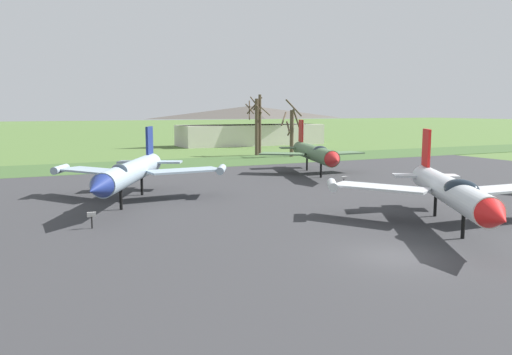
{
  "coord_description": "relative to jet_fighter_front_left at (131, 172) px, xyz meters",
  "views": [
    {
      "loc": [
        -15.48,
        -17.41,
        6.59
      ],
      "look_at": [
        -1.64,
        10.94,
        2.41
      ],
      "focal_mm": 36.17,
      "sensor_mm": 36.0,
      "label": 1
    }
  ],
  "objects": [
    {
      "name": "info_placard_front_left",
      "position": [
        -3.76,
        -7.11,
        -1.62
      ],
      "size": [
        0.5,
        0.27,
        0.99
      ],
      "color": "black",
      "rests_on": "ground"
    },
    {
      "name": "grass_verge_strip",
      "position": [
        7.64,
        24.11,
        -2.2
      ],
      "size": [
        145.92,
        12.0,
        0.06
      ],
      "primitive_type": "cube",
      "color": "#3B5A2C",
      "rests_on": "ground"
    },
    {
      "name": "bare_tree_left_of_center",
      "position": [
        25.45,
        30.81,
        2.47
      ],
      "size": [
        2.75,
        2.55,
        8.72
      ],
      "color": "brown",
      "rests_on": "ground"
    },
    {
      "name": "info_placard_rear_center",
      "position": [
        18.11,
        -0.18,
        -1.64
      ],
      "size": [
        0.57,
        0.3,
        0.92
      ],
      "color": "black",
      "rests_on": "ground"
    },
    {
      "name": "jet_fighter_front_left",
      "position": [
        0.0,
        0.0,
        0.0
      ],
      "size": [
        12.58,
        15.25,
        5.21
      ],
      "color": "#8EA3B2",
      "rests_on": "ground"
    },
    {
      "name": "ground_plane",
      "position": [
        7.64,
        -18.75,
        -2.23
      ],
      "size": [
        600.0,
        600.0,
        0.0
      ],
      "primitive_type": "plane",
      "color": "#4C6B33"
    },
    {
      "name": "jet_fighter_rear_right",
      "position": [
        14.22,
        -15.54,
        -0.09
      ],
      "size": [
        12.52,
        13.87,
        5.3
      ],
      "color": "silver",
      "rests_on": "ground"
    },
    {
      "name": "visitor_building",
      "position": [
        33.66,
        50.98,
        1.37
      ],
      "size": [
        28.61,
        8.7,
        7.27
      ],
      "color": "beige",
      "rests_on": "ground"
    },
    {
      "name": "bare_tree_center",
      "position": [
        28.09,
        26.15,
        1.54
      ],
      "size": [
        2.87,
        3.27,
        8.01
      ],
      "color": "brown",
      "rests_on": "ground"
    },
    {
      "name": "bare_tree_far_left",
      "position": [
        24.77,
        30.6,
        2.25
      ],
      "size": [
        2.86,
        2.73,
        8.39
      ],
      "color": "brown",
      "rests_on": "ground"
    },
    {
      "name": "jet_fighter_rear_center",
      "position": [
        20.26,
        7.88,
        0.01
      ],
      "size": [
        10.62,
        15.42,
        5.44
      ],
      "color": "#4C6B47",
      "rests_on": "ground"
    },
    {
      "name": "asphalt_apron",
      "position": [
        7.64,
        -4.92,
        -2.2
      ],
      "size": [
        85.92,
        46.07,
        0.05
      ],
      "primitive_type": "cube",
      "color": "#333335",
      "rests_on": "ground"
    }
  ]
}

